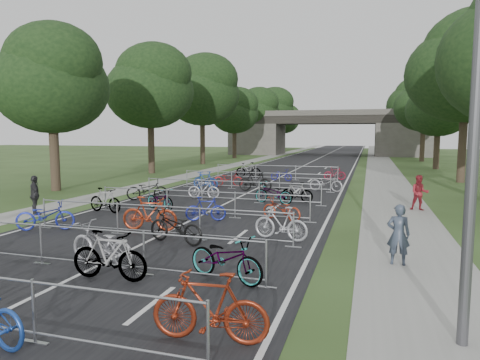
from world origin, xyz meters
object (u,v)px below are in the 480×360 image
object	(u,v)px
overpass_bridge	(327,133)
pedestrian_a	(398,235)
lamppost	(480,80)
pedestrian_b	(420,193)
pedestrian_c	(35,196)

from	to	relation	value
overpass_bridge	pedestrian_a	xyz separation A→B (m)	(7.54, -58.72, -2.72)
pedestrian_a	lamppost	bearing A→B (deg)	102.56
pedestrian_b	pedestrian_c	distance (m)	16.83
pedestrian_a	overpass_bridge	bearing A→B (deg)	-80.59
pedestrian_a	pedestrian_c	xyz separation A→B (m)	(-14.34, 2.89, 0.03)
overpass_bridge	lamppost	size ratio (longest dim) A/B	3.78
overpass_bridge	lamppost	bearing A→B (deg)	-82.47
pedestrian_b	pedestrian_c	xyz separation A→B (m)	(-15.76, -5.91, 0.05)
lamppost	pedestrian_b	world-z (taller)	lamppost
lamppost	pedestrian_b	xyz separation A→B (m)	(0.63, 13.08, -3.48)
overpass_bridge	pedestrian_b	size ratio (longest dim) A/B	19.43
overpass_bridge	pedestrian_a	size ratio (longest dim) A/B	19.13
pedestrian_a	pedestrian_b	distance (m)	8.92
overpass_bridge	pedestrian_a	bearing A→B (deg)	-82.68
lamppost	pedestrian_b	distance (m)	13.55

